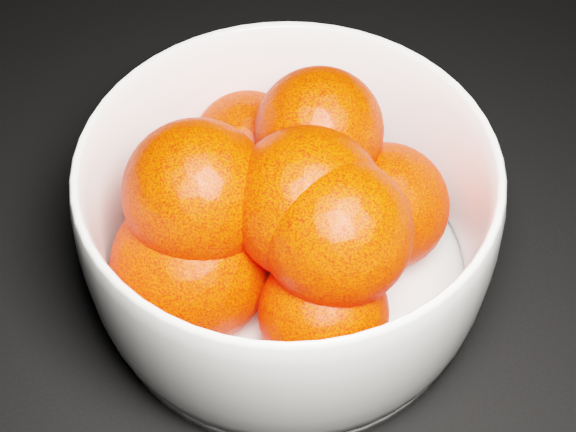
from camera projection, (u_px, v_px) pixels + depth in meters
The scene contains 2 objects.
bowl at pixel (288, 222), 0.49m from camera, with size 0.25×0.25×0.12m.
orange_pile at pixel (281, 214), 0.48m from camera, with size 0.19×0.20×0.14m.
Camera 1 is at (-0.04, -0.45, 0.45)m, focal length 50.00 mm.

